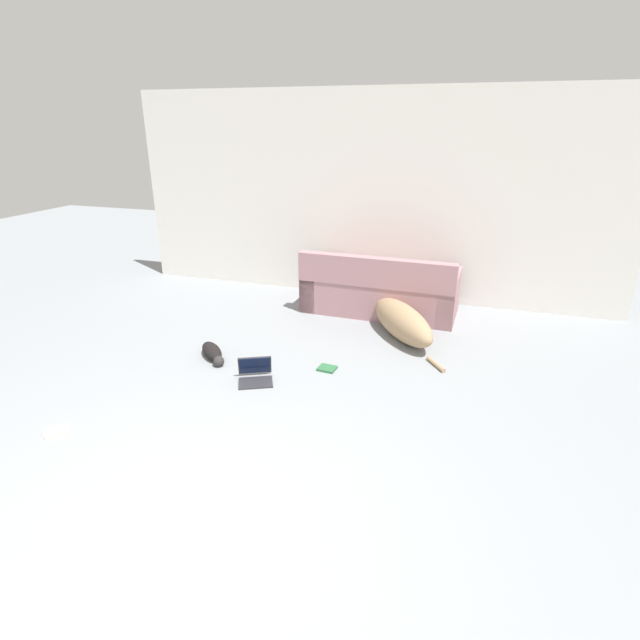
{
  "coord_description": "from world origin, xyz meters",
  "views": [
    {
      "loc": [
        1.47,
        -1.73,
        2.27
      ],
      "look_at": [
        0.14,
        2.38,
        0.54
      ],
      "focal_mm": 28.0,
      "sensor_mm": 36.0,
      "label": 1
    }
  ],
  "objects_px": {
    "couch": "(380,292)",
    "cat": "(213,352)",
    "book_cream": "(56,432)",
    "dog": "(399,320)",
    "laptop_open": "(255,372)",
    "book_green": "(327,368)"
  },
  "relations": [
    {
      "from": "couch",
      "to": "cat",
      "type": "bearing_deg",
      "value": 55.58
    },
    {
      "from": "book_cream",
      "to": "cat",
      "type": "bearing_deg",
      "value": 72.19
    },
    {
      "from": "couch",
      "to": "dog",
      "type": "xyz_separation_m",
      "value": [
        0.36,
        -0.67,
        -0.08
      ]
    },
    {
      "from": "laptop_open",
      "to": "book_cream",
      "type": "xyz_separation_m",
      "value": [
        -1.11,
        -1.29,
        -0.06
      ]
    },
    {
      "from": "book_cream",
      "to": "book_green",
      "type": "bearing_deg",
      "value": 44.74
    },
    {
      "from": "dog",
      "to": "laptop_open",
      "type": "distance_m",
      "value": 1.84
    },
    {
      "from": "dog",
      "to": "book_cream",
      "type": "distance_m",
      "value": 3.54
    },
    {
      "from": "cat",
      "to": "laptop_open",
      "type": "relative_size",
      "value": 1.16
    },
    {
      "from": "laptop_open",
      "to": "cat",
      "type": "bearing_deg",
      "value": 129.2
    },
    {
      "from": "laptop_open",
      "to": "book_cream",
      "type": "height_order",
      "value": "laptop_open"
    },
    {
      "from": "dog",
      "to": "cat",
      "type": "distance_m",
      "value": 2.09
    },
    {
      "from": "laptop_open",
      "to": "book_green",
      "type": "xyz_separation_m",
      "value": [
        0.59,
        0.4,
        -0.06
      ]
    },
    {
      "from": "couch",
      "to": "cat",
      "type": "distance_m",
      "value": 2.3
    },
    {
      "from": "cat",
      "to": "book_cream",
      "type": "height_order",
      "value": "cat"
    },
    {
      "from": "cat",
      "to": "book_cream",
      "type": "bearing_deg",
      "value": -63.18
    },
    {
      "from": "book_green",
      "to": "laptop_open",
      "type": "bearing_deg",
      "value": -145.9
    },
    {
      "from": "dog",
      "to": "cat",
      "type": "relative_size",
      "value": 3.08
    },
    {
      "from": "laptop_open",
      "to": "couch",
      "type": "bearing_deg",
      "value": 44.86
    },
    {
      "from": "book_cream",
      "to": "couch",
      "type": "bearing_deg",
      "value": 61.58
    },
    {
      "from": "couch",
      "to": "cat",
      "type": "xyz_separation_m",
      "value": [
        -1.35,
        -1.86,
        -0.2
      ]
    },
    {
      "from": "couch",
      "to": "book_green",
      "type": "height_order",
      "value": "couch"
    },
    {
      "from": "couch",
      "to": "book_green",
      "type": "relative_size",
      "value": 10.47
    }
  ]
}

